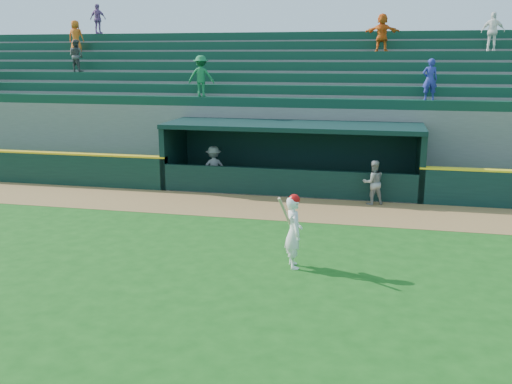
% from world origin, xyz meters
% --- Properties ---
extents(ground, '(120.00, 120.00, 0.00)m').
position_xyz_m(ground, '(0.00, 0.00, 0.00)').
color(ground, '#164D13').
rests_on(ground, ground).
extents(warning_track, '(40.00, 3.00, 0.01)m').
position_xyz_m(warning_track, '(0.00, 4.90, 0.01)').
color(warning_track, olive).
rests_on(warning_track, ground).
extents(dugout_player_front, '(0.88, 0.78, 1.50)m').
position_xyz_m(dugout_player_front, '(3.01, 6.08, 0.75)').
color(dugout_player_front, gray).
rests_on(dugout_player_front, ground).
extents(dugout_player_inside, '(1.17, 0.95, 1.57)m').
position_xyz_m(dugout_player_inside, '(-2.93, 7.38, 0.79)').
color(dugout_player_inside, gray).
rests_on(dugout_player_inside, ground).
extents(dugout, '(9.40, 2.80, 2.46)m').
position_xyz_m(dugout, '(0.00, 8.00, 1.36)').
color(dugout, slate).
rests_on(dugout, ground).
extents(stands, '(34.50, 6.29, 7.43)m').
position_xyz_m(stands, '(-0.02, 12.57, 2.39)').
color(stands, slate).
rests_on(stands, ground).
extents(batter_at_plate, '(0.62, 0.82, 1.78)m').
position_xyz_m(batter_at_plate, '(1.33, -0.33, 0.89)').
color(batter_at_plate, white).
rests_on(batter_at_plate, ground).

